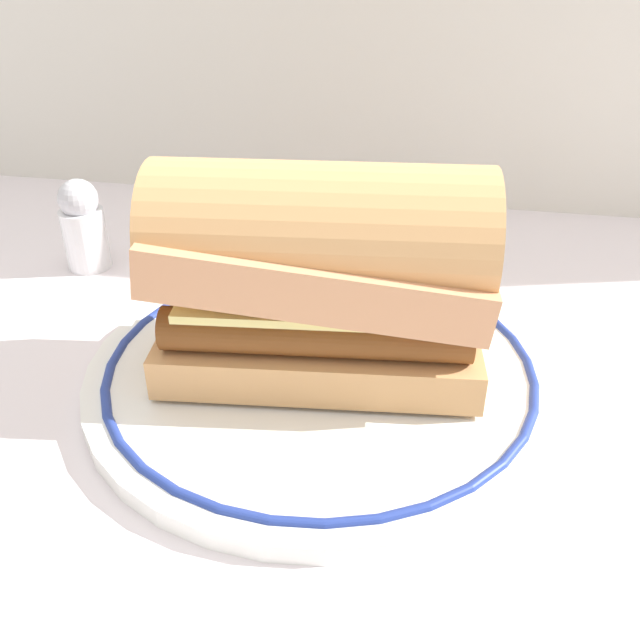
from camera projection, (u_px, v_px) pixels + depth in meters
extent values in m
plane|color=silver|center=(302.00, 407.00, 0.43)|extent=(1.50, 1.50, 0.00)
cylinder|color=white|center=(320.00, 371.00, 0.45)|extent=(0.30, 0.30, 0.01)
torus|color=navy|center=(320.00, 364.00, 0.45)|extent=(0.27, 0.27, 0.01)
cube|color=tan|center=(320.00, 343.00, 0.44)|extent=(0.20, 0.12, 0.03)
cylinder|color=brown|center=(316.00, 331.00, 0.40)|extent=(0.18, 0.04, 0.03)
cylinder|color=brown|center=(320.00, 307.00, 0.42)|extent=(0.18, 0.04, 0.03)
cylinder|color=brown|center=(323.00, 286.00, 0.45)|extent=(0.18, 0.04, 0.03)
cube|color=#EAD67A|center=(320.00, 285.00, 0.42)|extent=(0.17, 0.11, 0.01)
cube|color=tan|center=(320.00, 259.00, 0.41)|extent=(0.21, 0.12, 0.05)
cylinder|color=tan|center=(320.00, 236.00, 0.40)|extent=(0.20, 0.10, 0.08)
cylinder|color=white|center=(86.00, 239.00, 0.58)|extent=(0.04, 0.04, 0.05)
sphere|color=silver|center=(78.00, 199.00, 0.56)|extent=(0.03, 0.03, 0.03)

